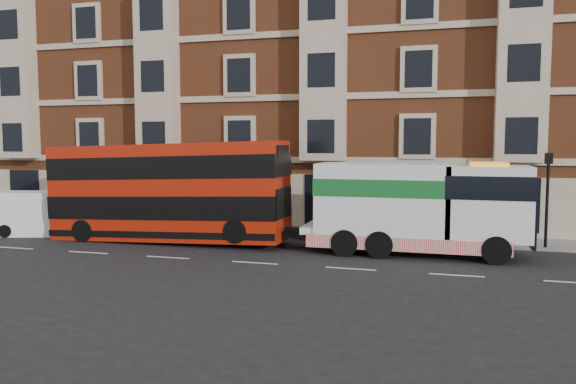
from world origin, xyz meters
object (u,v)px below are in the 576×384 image
Objects in this scene: double_decker_bus at (168,190)px; pedestrian at (100,211)px; box_van at (39,214)px; tow_truck at (414,207)px.

double_decker_bus is 6.40m from pedestrian.
box_van reaches higher than pedestrian.
tow_truck is at bearing 0.00° from double_decker_bus.
tow_truck is 19.79m from box_van.
tow_truck reaches higher than pedestrian.
pedestrian is at bearing 155.85° from double_decker_bus.
tow_truck is (12.06, 0.00, -0.45)m from double_decker_bus.
box_van is (-7.71, -0.04, -1.45)m from double_decker_bus.
pedestrian is (-5.67, 2.54, -1.54)m from double_decker_bus.
double_decker_bus reaches higher than box_van.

